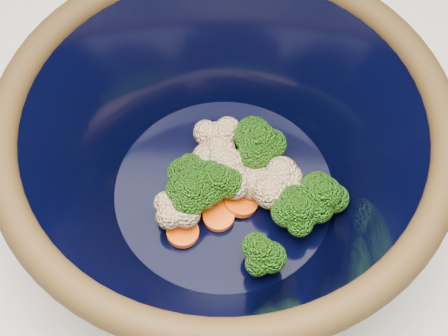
# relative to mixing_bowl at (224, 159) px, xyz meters

# --- Properties ---
(mixing_bowl) EXTENTS (0.39, 0.39, 0.16)m
(mixing_bowl) POSITION_rel_mixing_bowl_xyz_m (0.00, 0.00, 0.00)
(mixing_bowl) COLOR black
(mixing_bowl) RESTS_ON counter
(vegetable_pile) EXTENTS (0.17, 0.16, 0.06)m
(vegetable_pile) POSITION_rel_mixing_bowl_xyz_m (0.02, -0.01, -0.03)
(vegetable_pile) COLOR #608442
(vegetable_pile) RESTS_ON mixing_bowl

